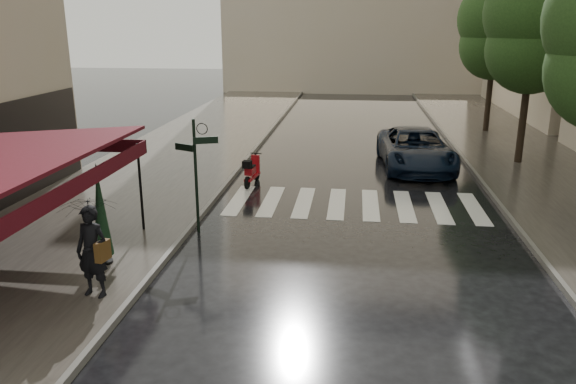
% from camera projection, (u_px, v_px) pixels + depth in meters
% --- Properties ---
extents(ground, '(120.00, 120.00, 0.00)m').
position_uv_depth(ground, '(215.00, 283.00, 12.28)').
color(ground, black).
rests_on(ground, ground).
extents(sidewalk_near, '(6.00, 60.00, 0.12)m').
position_uv_depth(sidewalk_near, '(181.00, 154.00, 24.19)').
color(sidewalk_near, '#38332D').
rests_on(sidewalk_near, ground).
extents(sidewalk_far, '(5.50, 60.00, 0.12)m').
position_uv_depth(sidewalk_far, '(537.00, 164.00, 22.51)').
color(sidewalk_far, '#38332D').
rests_on(sidewalk_far, ground).
extents(curb_near, '(0.12, 60.00, 0.16)m').
position_uv_depth(curb_near, '(250.00, 156.00, 23.84)').
color(curb_near, '#595651').
rests_on(curb_near, ground).
extents(curb_far, '(0.12, 60.00, 0.16)m').
position_uv_depth(curb_far, '(465.00, 161.00, 22.82)').
color(curb_far, '#595651').
rests_on(curb_far, ground).
extents(crosswalk, '(7.85, 3.20, 0.01)m').
position_uv_depth(crosswalk, '(354.00, 204.00, 17.65)').
color(crosswalk, silver).
rests_on(crosswalk, ground).
extents(signpost, '(1.17, 0.29, 3.10)m').
position_uv_depth(signpost, '(196.00, 167.00, 14.74)').
color(signpost, black).
rests_on(signpost, ground).
extents(tree_mid, '(3.80, 3.80, 8.34)m').
position_uv_depth(tree_mid, '(535.00, 20.00, 21.01)').
color(tree_mid, black).
rests_on(tree_mid, sidewalk_far).
extents(tree_far, '(3.80, 3.80, 8.16)m').
position_uv_depth(tree_far, '(496.00, 24.00, 27.68)').
color(tree_far, black).
rests_on(tree_far, sidewalk_far).
extents(pedestrian_with_umbrella, '(1.32, 1.34, 2.58)m').
position_uv_depth(pedestrian_with_umbrella, '(88.00, 216.00, 10.98)').
color(pedestrian_with_umbrella, black).
rests_on(pedestrian_with_umbrella, sidewalk_near).
extents(scooter, '(0.50, 1.56, 1.03)m').
position_uv_depth(scooter, '(252.00, 172.00, 19.62)').
color(scooter, black).
rests_on(scooter, ground).
extents(parked_car, '(2.92, 5.70, 1.54)m').
position_uv_depth(parked_car, '(416.00, 149.00, 21.84)').
color(parked_car, black).
rests_on(parked_car, ground).
extents(parasol_back, '(0.43, 0.43, 2.31)m').
position_uv_depth(parasol_back, '(100.00, 212.00, 12.68)').
color(parasol_back, black).
rests_on(parasol_back, sidewalk_near).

